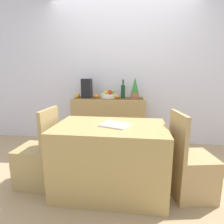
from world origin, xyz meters
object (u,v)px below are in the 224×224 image
(wine_bottle, at_px, (123,91))
(chair_near_window, at_px, (38,162))
(coffee_maker, at_px, (87,88))
(potted_plant, at_px, (135,88))
(open_book, at_px, (115,125))
(fruit_bowl, at_px, (108,96))
(dining_table, at_px, (111,158))
(sideboard_console, at_px, (109,122))
(chair_by_corner, at_px, (191,172))

(wine_bottle, xyz_separation_m, chair_near_window, (-0.88, -1.31, -0.70))
(coffee_maker, bearing_deg, chair_near_window, -100.77)
(potted_plant, distance_m, open_book, 1.36)
(chair_near_window, bearing_deg, potted_plant, 50.55)
(fruit_bowl, bearing_deg, chair_near_window, -115.61)
(wine_bottle, distance_m, dining_table, 1.44)
(potted_plant, relative_size, chair_near_window, 0.40)
(coffee_maker, relative_size, dining_table, 0.29)
(potted_plant, bearing_deg, chair_near_window, -129.45)
(wine_bottle, distance_m, open_book, 1.34)
(sideboard_console, bearing_deg, dining_table, -80.87)
(wine_bottle, distance_m, chair_near_window, 1.72)
(sideboard_console, relative_size, open_book, 4.45)
(fruit_bowl, xyz_separation_m, coffee_maker, (-0.38, 0.00, 0.12))
(coffee_maker, xyz_separation_m, dining_table, (0.60, -1.31, -0.64))
(fruit_bowl, height_order, dining_table, fruit_bowl)
(coffee_maker, xyz_separation_m, potted_plant, (0.83, 0.00, 0.01))
(sideboard_console, xyz_separation_m, coffee_maker, (-0.39, 0.00, 0.59))
(chair_by_corner, bearing_deg, sideboard_console, 128.81)
(wine_bottle, bearing_deg, dining_table, -91.43)
(wine_bottle, bearing_deg, chair_by_corner, -58.24)
(fruit_bowl, height_order, wine_bottle, wine_bottle)
(fruit_bowl, distance_m, chair_near_window, 1.58)
(potted_plant, height_order, chair_by_corner, potted_plant)
(open_book, bearing_deg, potted_plant, 103.22)
(dining_table, relative_size, open_book, 4.15)
(potted_plant, distance_m, dining_table, 1.48)
(fruit_bowl, relative_size, coffee_maker, 0.80)
(fruit_bowl, relative_size, dining_table, 0.23)
(coffee_maker, bearing_deg, dining_table, -65.54)
(open_book, xyz_separation_m, chair_by_corner, (0.79, 0.01, -0.48))
(sideboard_console, relative_size, fruit_bowl, 4.72)
(chair_near_window, bearing_deg, sideboard_console, 64.16)
(chair_near_window, bearing_deg, chair_by_corner, -0.09)
(wine_bottle, bearing_deg, sideboard_console, 180.00)
(sideboard_console, height_order, open_book, sideboard_console)
(sideboard_console, height_order, coffee_maker, coffee_maker)
(sideboard_console, height_order, dining_table, sideboard_console)
(sideboard_console, distance_m, chair_near_window, 1.46)
(coffee_maker, bearing_deg, fruit_bowl, 0.00)
(coffee_maker, height_order, potted_plant, potted_plant)
(wine_bottle, relative_size, coffee_maker, 0.97)
(sideboard_console, distance_m, chair_by_corner, 1.69)
(coffee_maker, bearing_deg, open_book, -64.01)
(fruit_bowl, height_order, chair_near_window, fruit_bowl)
(wine_bottle, bearing_deg, coffee_maker, 180.00)
(fruit_bowl, relative_size, chair_by_corner, 0.29)
(open_book, xyz_separation_m, chair_near_window, (-0.89, 0.01, -0.48))
(potted_plant, xyz_separation_m, open_book, (-0.18, -1.32, -0.27))
(chair_near_window, bearing_deg, wine_bottle, 56.18)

